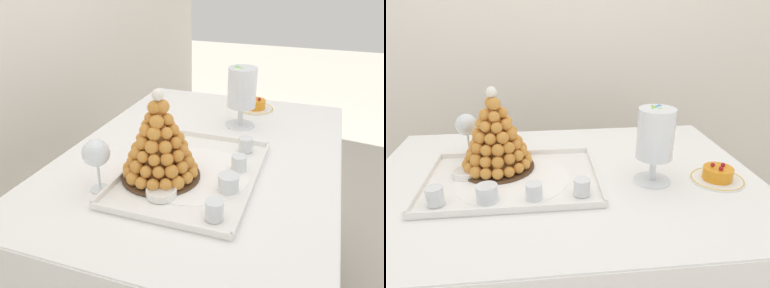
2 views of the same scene
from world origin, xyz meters
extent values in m
cylinder|color=brown|center=(0.55, -0.37, 0.39)|extent=(0.04, 0.04, 0.78)
cylinder|color=brown|center=(0.55, 0.37, 0.39)|extent=(0.04, 0.04, 0.78)
cube|color=brown|center=(0.00, 0.00, 0.79)|extent=(1.23, 0.87, 0.02)
cube|color=white|center=(0.00, 0.00, 0.80)|extent=(1.29, 0.93, 0.00)
cube|color=white|center=(0.00, -0.46, 0.63)|extent=(1.29, 0.01, 0.33)
cube|color=white|center=(0.00, 0.46, 0.63)|extent=(1.29, 0.01, 0.33)
cube|color=white|center=(0.64, 0.00, 0.63)|extent=(0.01, 0.93, 0.33)
cube|color=white|center=(-0.17, -0.02, 0.80)|extent=(0.54, 0.40, 0.01)
cube|color=white|center=(-0.17, -0.22, 0.82)|extent=(0.54, 0.01, 0.02)
cube|color=white|center=(-0.17, 0.18, 0.82)|extent=(0.54, 0.01, 0.02)
cube|color=white|center=(-0.44, -0.02, 0.82)|extent=(0.01, 0.40, 0.02)
cube|color=white|center=(0.10, -0.02, 0.82)|extent=(0.01, 0.40, 0.02)
cylinder|color=white|center=(-0.17, -0.02, 0.81)|extent=(0.37, 0.37, 0.00)
cylinder|color=#4C331E|center=(-0.22, 0.07, 0.81)|extent=(0.25, 0.25, 0.01)
cone|color=#B36E2C|center=(-0.22, 0.07, 0.93)|extent=(0.17, 0.17, 0.24)
sphere|color=gold|center=(-0.12, 0.07, 0.84)|extent=(0.04, 0.04, 0.04)
sphere|color=orange|center=(-0.13, 0.10, 0.84)|extent=(0.04, 0.04, 0.04)
sphere|color=gold|center=(-0.15, 0.13, 0.84)|extent=(0.04, 0.04, 0.04)
sphere|color=gold|center=(-0.18, 0.16, 0.84)|extent=(0.04, 0.04, 0.04)
sphere|color=orange|center=(-0.21, 0.17, 0.84)|extent=(0.04, 0.04, 0.04)
sphere|color=orange|center=(-0.25, 0.16, 0.84)|extent=(0.04, 0.04, 0.04)
sphere|color=gold|center=(-0.28, 0.15, 0.84)|extent=(0.04, 0.04, 0.04)
sphere|color=gold|center=(-0.31, 0.12, 0.84)|extent=(0.04, 0.04, 0.04)
sphere|color=gold|center=(-0.32, 0.09, 0.84)|extent=(0.04, 0.04, 0.04)
sphere|color=orange|center=(-0.32, 0.05, 0.84)|extent=(0.04, 0.04, 0.04)
sphere|color=gold|center=(-0.31, 0.02, 0.84)|extent=(0.04, 0.04, 0.04)
sphere|color=gold|center=(-0.28, -0.01, 0.84)|extent=(0.04, 0.04, 0.04)
sphere|color=gold|center=(-0.25, -0.03, 0.84)|extent=(0.04, 0.04, 0.04)
sphere|color=gold|center=(-0.21, -0.03, 0.84)|extent=(0.04, 0.04, 0.04)
sphere|color=orange|center=(-0.18, -0.02, 0.84)|extent=(0.04, 0.04, 0.04)
sphere|color=orange|center=(-0.15, 0.00, 0.84)|extent=(0.04, 0.04, 0.04)
sphere|color=gold|center=(-0.13, 0.03, 0.84)|extent=(0.04, 0.04, 0.04)
sphere|color=orange|center=(-0.14, 0.10, 0.87)|extent=(0.04, 0.04, 0.04)
sphere|color=orange|center=(-0.16, 0.13, 0.87)|extent=(0.04, 0.04, 0.04)
sphere|color=gold|center=(-0.19, 0.15, 0.87)|extent=(0.04, 0.04, 0.04)
sphere|color=orange|center=(-0.23, 0.15, 0.87)|extent=(0.04, 0.04, 0.04)
sphere|color=orange|center=(-0.27, 0.14, 0.87)|extent=(0.04, 0.04, 0.04)
sphere|color=orange|center=(-0.29, 0.11, 0.87)|extent=(0.04, 0.04, 0.04)
sphere|color=orange|center=(-0.31, 0.08, 0.87)|extent=(0.04, 0.04, 0.04)
sphere|color=orange|center=(-0.30, 0.04, 0.87)|extent=(0.04, 0.04, 0.04)
sphere|color=orange|center=(-0.28, 0.01, 0.87)|extent=(0.04, 0.04, 0.04)
sphere|color=orange|center=(-0.25, -0.01, 0.87)|extent=(0.04, 0.04, 0.04)
sphere|color=orange|center=(-0.21, -0.02, 0.87)|extent=(0.04, 0.04, 0.04)
sphere|color=orange|center=(-0.18, 0.00, 0.87)|extent=(0.04, 0.04, 0.04)
sphere|color=gold|center=(-0.15, 0.02, 0.87)|extent=(0.04, 0.04, 0.04)
sphere|color=orange|center=(-0.14, 0.06, 0.87)|extent=(0.04, 0.04, 0.04)
sphere|color=gold|center=(-0.17, 0.11, 0.90)|extent=(0.04, 0.04, 0.04)
sphere|color=orange|center=(-0.20, 0.13, 0.90)|extent=(0.04, 0.04, 0.04)
sphere|color=orange|center=(-0.23, 0.14, 0.90)|extent=(0.04, 0.04, 0.04)
sphere|color=gold|center=(-0.27, 0.12, 0.90)|extent=(0.04, 0.04, 0.04)
sphere|color=gold|center=(-0.29, 0.09, 0.91)|extent=(0.04, 0.04, 0.04)
sphere|color=orange|center=(-0.29, 0.05, 0.90)|extent=(0.04, 0.04, 0.04)
sphere|color=orange|center=(-0.28, 0.02, 0.90)|extent=(0.04, 0.04, 0.04)
sphere|color=orange|center=(-0.25, 0.00, 0.90)|extent=(0.04, 0.04, 0.04)
sphere|color=orange|center=(-0.21, 0.00, 0.90)|extent=(0.04, 0.04, 0.04)
sphere|color=orange|center=(-0.18, 0.01, 0.91)|extent=(0.04, 0.04, 0.04)
sphere|color=orange|center=(-0.16, 0.04, 0.90)|extent=(0.04, 0.04, 0.04)
sphere|color=orange|center=(-0.15, 0.08, 0.90)|extent=(0.04, 0.04, 0.04)
sphere|color=gold|center=(-0.19, 0.12, 0.94)|extent=(0.04, 0.04, 0.04)
sphere|color=orange|center=(-0.23, 0.12, 0.94)|extent=(0.04, 0.04, 0.04)
sphere|color=orange|center=(-0.26, 0.10, 0.94)|extent=(0.04, 0.04, 0.04)
sphere|color=orange|center=(-0.28, 0.07, 0.94)|extent=(0.04, 0.04, 0.04)
sphere|color=orange|center=(-0.26, 0.03, 0.94)|extent=(0.04, 0.04, 0.04)
sphere|color=orange|center=(-0.23, 0.01, 0.94)|extent=(0.04, 0.04, 0.04)
sphere|color=orange|center=(-0.19, 0.02, 0.94)|extent=(0.04, 0.04, 0.04)
sphere|color=orange|center=(-0.17, 0.05, 0.94)|extent=(0.04, 0.04, 0.04)
sphere|color=gold|center=(-0.17, 0.09, 0.94)|extent=(0.04, 0.04, 0.04)
sphere|color=orange|center=(-0.21, 0.11, 0.97)|extent=(0.04, 0.04, 0.04)
sphere|color=gold|center=(-0.25, 0.10, 0.97)|extent=(0.04, 0.04, 0.04)
sphere|color=gold|center=(-0.26, 0.07, 0.97)|extent=(0.04, 0.04, 0.04)
sphere|color=gold|center=(-0.25, 0.03, 0.97)|extent=(0.04, 0.04, 0.04)
sphere|color=orange|center=(-0.21, 0.03, 0.97)|extent=(0.04, 0.04, 0.04)
sphere|color=orange|center=(-0.18, 0.05, 0.97)|extent=(0.04, 0.04, 0.04)
sphere|color=gold|center=(-0.19, 0.09, 0.97)|extent=(0.04, 0.04, 0.04)
sphere|color=orange|center=(-0.23, 0.09, 1.00)|extent=(0.04, 0.04, 0.04)
sphere|color=gold|center=(-0.25, 0.06, 1.00)|extent=(0.04, 0.04, 0.04)
sphere|color=gold|center=(-0.22, 0.04, 1.00)|extent=(0.04, 0.04, 0.04)
sphere|color=orange|center=(-0.20, 0.07, 1.01)|extent=(0.04, 0.04, 0.04)
sphere|color=orange|center=(-0.23, 0.08, 1.04)|extent=(0.04, 0.04, 0.04)
sphere|color=gold|center=(-0.22, 0.06, 1.04)|extent=(0.04, 0.04, 0.04)
sphere|color=white|center=(-0.22, 0.07, 1.08)|extent=(0.04, 0.04, 0.04)
cylinder|color=silver|center=(-0.37, -0.15, 0.84)|extent=(0.05, 0.05, 0.05)
cylinder|color=brown|center=(-0.37, -0.15, 0.82)|extent=(0.04, 0.04, 0.02)
cylinder|color=#8C603D|center=(-0.37, -0.15, 0.84)|extent=(0.04, 0.04, 0.02)
sphere|color=brown|center=(-0.38, -0.15, 0.85)|extent=(0.01, 0.01, 0.01)
cylinder|color=silver|center=(-0.23, -0.15, 0.83)|extent=(0.06, 0.06, 0.05)
cylinder|color=brown|center=(-0.23, -0.15, 0.82)|extent=(0.06, 0.06, 0.02)
cylinder|color=#8C603D|center=(-0.23, -0.15, 0.84)|extent=(0.06, 0.06, 0.02)
sphere|color=brown|center=(-0.22, -0.16, 0.85)|extent=(0.02, 0.02, 0.02)
cylinder|color=silver|center=(-0.10, -0.15, 0.83)|extent=(0.05, 0.05, 0.05)
cylinder|color=brown|center=(-0.10, -0.15, 0.82)|extent=(0.04, 0.04, 0.02)
cylinder|color=#8C603D|center=(-0.10, -0.15, 0.84)|extent=(0.04, 0.04, 0.01)
sphere|color=brown|center=(-0.09, -0.15, 0.85)|extent=(0.01, 0.01, 0.01)
cylinder|color=silver|center=(0.04, -0.14, 0.83)|extent=(0.05, 0.05, 0.05)
cylinder|color=brown|center=(0.04, -0.14, 0.82)|extent=(0.05, 0.05, 0.02)
cylinder|color=#8C603D|center=(0.04, -0.14, 0.84)|extent=(0.05, 0.05, 0.01)
sphere|color=brown|center=(0.04, -0.15, 0.85)|extent=(0.01, 0.01, 0.01)
cylinder|color=white|center=(-0.32, 0.02, 0.82)|extent=(0.09, 0.09, 0.02)
cylinder|color=#F2CC59|center=(-0.32, 0.02, 0.83)|extent=(0.08, 0.08, 0.00)
cylinder|color=white|center=(0.28, -0.07, 0.80)|extent=(0.12, 0.12, 0.01)
cylinder|color=white|center=(0.28, -0.07, 0.85)|extent=(0.02, 0.02, 0.08)
cylinder|color=white|center=(0.28, -0.07, 0.97)|extent=(0.12, 0.12, 0.16)
cylinder|color=#F9A54C|center=(0.31, -0.08, 0.90)|extent=(0.04, 0.04, 0.04)
cylinder|color=brown|center=(0.28, -0.05, 0.90)|extent=(0.05, 0.04, 0.05)
cylinder|color=#F9A54C|center=(0.27, -0.07, 0.90)|extent=(0.04, 0.04, 0.04)
cylinder|color=brown|center=(0.28, -0.10, 0.90)|extent=(0.05, 0.04, 0.04)
cylinder|color=#E54C47|center=(0.29, -0.06, 0.92)|extent=(0.06, 0.04, 0.05)
cylinder|color=#72B2E0|center=(0.27, -0.06, 0.92)|extent=(0.04, 0.05, 0.03)
cylinder|color=#E54C47|center=(0.28, -0.09, 0.92)|extent=(0.06, 0.04, 0.06)
cylinder|color=#F9A54C|center=(0.29, -0.05, 0.94)|extent=(0.06, 0.04, 0.06)
cylinder|color=#E54C47|center=(0.26, -0.06, 0.94)|extent=(0.05, 0.04, 0.05)
cylinder|color=pink|center=(0.28, -0.09, 0.94)|extent=(0.05, 0.05, 0.05)
cylinder|color=pink|center=(0.30, -0.08, 0.94)|extent=(0.05, 0.05, 0.05)
cylinder|color=pink|center=(0.27, -0.05, 0.96)|extent=(0.05, 0.04, 0.05)
cylinder|color=yellow|center=(0.27, -0.08, 0.96)|extent=(0.05, 0.05, 0.04)
cylinder|color=#D199D8|center=(0.29, -0.07, 0.96)|extent=(0.05, 0.04, 0.05)
cylinder|color=yellow|center=(0.27, -0.06, 0.97)|extent=(0.05, 0.04, 0.05)
cylinder|color=#F9A54C|center=(0.27, -0.10, 0.97)|extent=(0.05, 0.04, 0.05)
cylinder|color=brown|center=(0.30, -0.05, 0.97)|extent=(0.04, 0.04, 0.03)
cylinder|color=brown|center=(0.27, -0.07, 0.99)|extent=(0.05, 0.05, 0.05)
cylinder|color=yellow|center=(0.28, -0.09, 0.99)|extent=(0.05, 0.05, 0.03)
cylinder|color=#F9A54C|center=(0.29, -0.07, 0.99)|extent=(0.05, 0.04, 0.05)
cylinder|color=yellow|center=(0.28, -0.05, 0.99)|extent=(0.05, 0.04, 0.05)
cylinder|color=yellow|center=(0.26, -0.09, 1.01)|extent=(0.06, 0.05, 0.06)
cylinder|color=brown|center=(0.30, -0.09, 1.01)|extent=(0.05, 0.04, 0.05)
cylinder|color=#9ED860|center=(0.31, -0.06, 1.01)|extent=(0.05, 0.04, 0.05)
cylinder|color=#E54C47|center=(0.27, -0.05, 1.01)|extent=(0.06, 0.04, 0.06)
cylinder|color=#F9A54C|center=(0.28, -0.08, 1.03)|extent=(0.05, 0.05, 0.04)
cylinder|color=#9ED860|center=(0.29, -0.08, 1.03)|extent=(0.05, 0.04, 0.04)
cylinder|color=#72B2E0|center=(0.29, -0.05, 1.03)|extent=(0.06, 0.04, 0.06)
cylinder|color=#9ED860|center=(0.26, -0.05, 1.03)|extent=(0.05, 0.05, 0.05)
cylinder|color=white|center=(0.49, -0.09, 0.80)|extent=(0.17, 0.17, 0.01)
torus|color=gold|center=(0.49, -0.09, 0.81)|extent=(0.17, 0.17, 0.00)
cylinder|color=orange|center=(0.49, -0.09, 0.83)|extent=(0.10, 0.10, 0.04)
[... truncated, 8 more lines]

